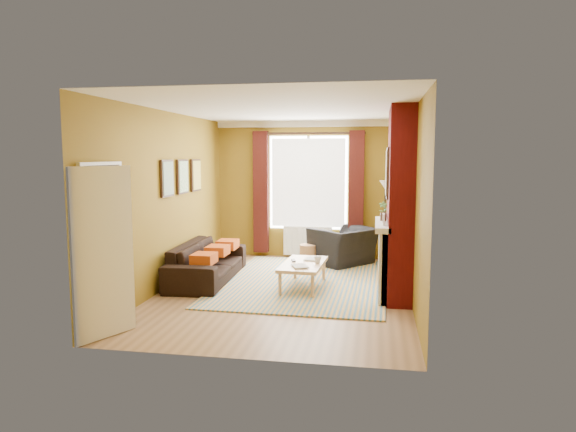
% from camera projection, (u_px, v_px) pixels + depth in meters
% --- Properties ---
extents(ground, '(5.50, 5.50, 0.00)m').
position_uv_depth(ground, '(285.00, 291.00, 8.03)').
color(ground, brown).
rests_on(ground, ground).
extents(room_walls, '(3.82, 5.54, 2.83)m').
position_uv_depth(room_walls, '(328.00, 202.00, 8.04)').
color(room_walls, brown).
rests_on(room_walls, ground).
extents(striped_rug, '(2.79, 3.81, 0.02)m').
position_uv_depth(striped_rug, '(304.00, 281.00, 8.59)').
color(striped_rug, teal).
rests_on(striped_rug, ground).
extents(sofa, '(0.93, 2.22, 0.64)m').
position_uv_depth(sofa, '(207.00, 262.00, 8.67)').
color(sofa, black).
rests_on(sofa, ground).
extents(armchair, '(1.45, 1.47, 0.72)m').
position_uv_depth(armchair, '(343.00, 246.00, 9.91)').
color(armchair, black).
rests_on(armchair, ground).
extents(coffee_table, '(0.68, 1.27, 0.41)m').
position_uv_depth(coffee_table, '(303.00, 265.00, 8.15)').
color(coffee_table, tan).
rests_on(coffee_table, ground).
extents(wicker_stool, '(0.33, 0.33, 0.41)m').
position_uv_depth(wicker_stool, '(308.00, 255.00, 9.84)').
color(wicker_stool, '#A17145').
rests_on(wicker_stool, ground).
extents(floor_lamp, '(0.26, 0.26, 1.62)m').
position_uv_depth(floor_lamp, '(385.00, 198.00, 9.97)').
color(floor_lamp, black).
rests_on(floor_lamp, ground).
extents(book_a, '(0.32, 0.36, 0.03)m').
position_uv_depth(book_a, '(293.00, 267.00, 7.78)').
color(book_a, '#999999').
rests_on(book_a, coffee_table).
extents(book_b, '(0.27, 0.34, 0.02)m').
position_uv_depth(book_b, '(306.00, 258.00, 8.42)').
color(book_b, '#999999').
rests_on(book_b, coffee_table).
extents(mug, '(0.12, 0.12, 0.10)m').
position_uv_depth(mug, '(318.00, 260.00, 8.10)').
color(mug, '#999999').
rests_on(mug, coffee_table).
extents(tv_remote, '(0.10, 0.17, 0.02)m').
position_uv_depth(tv_remote, '(293.00, 261.00, 8.25)').
color(tv_remote, '#292A2C').
rests_on(tv_remote, coffee_table).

